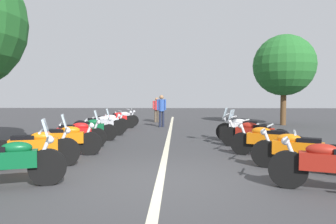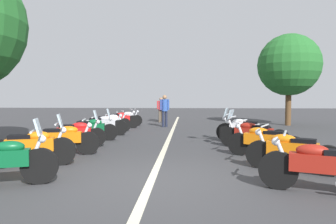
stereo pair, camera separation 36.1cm
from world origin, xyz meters
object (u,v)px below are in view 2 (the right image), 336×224
(motorcycle_left_row_2, at_px, (62,139))
(motorcycle_left_row_5, at_px, (101,125))
(motorcycle_left_row_8, at_px, (125,118))
(bystander_1, at_px, (165,108))
(motorcycle_right_row_2, at_px, (264,141))
(motorcycle_right_row_4, at_px, (243,129))
(roadside_tree_0, at_px, (289,65))
(motorcycle_left_row_4, at_px, (91,128))
(motorcycle_right_row_1, at_px, (291,151))
(motorcycle_right_row_0, at_px, (323,166))
(bystander_0, at_px, (162,108))
(motorcycle_left_row_1, at_px, (32,146))
(bystander_2, at_px, (161,108))
(motorcycle_left_row_0, at_px, (0,160))
(motorcycle_left_row_7, at_px, (119,119))
(motorcycle_left_row_6, at_px, (109,122))
(motorcycle_right_row_3, at_px, (253,134))

(motorcycle_left_row_2, distance_m, motorcycle_left_row_5, 4.28)
(motorcycle_left_row_2, height_order, motorcycle_left_row_8, motorcycle_left_row_2)
(motorcycle_left_row_8, relative_size, bystander_1, 1.12)
(motorcycle_right_row_2, height_order, motorcycle_right_row_4, motorcycle_right_row_4)
(roadside_tree_0, bearing_deg, motorcycle_right_row_2, 158.45)
(motorcycle_left_row_8, bearing_deg, motorcycle_right_row_4, -57.02)
(motorcycle_left_row_4, height_order, motorcycle_right_row_1, motorcycle_left_row_4)
(motorcycle_right_row_0, height_order, motorcycle_right_row_2, motorcycle_right_row_0)
(motorcycle_left_row_2, relative_size, motorcycle_left_row_5, 0.94)
(motorcycle_left_row_5, bearing_deg, motorcycle_left_row_4, -102.79)
(motorcycle_left_row_4, xyz_separation_m, motorcycle_left_row_5, (1.47, 0.02, 0.01))
(motorcycle_left_row_2, height_order, bystander_0, bystander_0)
(motorcycle_right_row_0, relative_size, motorcycle_right_row_1, 1.10)
(motorcycle_left_row_1, height_order, bystander_2, bystander_2)
(motorcycle_left_row_2, bearing_deg, bystander_0, 68.93)
(motorcycle_left_row_0, distance_m, motorcycle_left_row_2, 2.95)
(motorcycle_right_row_0, height_order, roadside_tree_0, roadside_tree_0)
(motorcycle_right_row_4, height_order, bystander_1, bystander_1)
(motorcycle_left_row_7, xyz_separation_m, motorcycle_right_row_4, (-4.32, -5.57, 0.00))
(motorcycle_right_row_0, height_order, bystander_0, bystander_0)
(motorcycle_left_row_6, distance_m, roadside_tree_0, 10.65)
(motorcycle_right_row_1, distance_m, bystander_1, 10.31)
(motorcycle_left_row_5, xyz_separation_m, bystander_1, (3.90, -2.38, 0.56))
(motorcycle_left_row_6, distance_m, motorcycle_right_row_3, 7.11)
(motorcycle_left_row_1, bearing_deg, motorcycle_left_row_6, 71.82)
(motorcycle_left_row_8, bearing_deg, bystander_2, 44.51)
(motorcycle_right_row_3, bearing_deg, bystander_0, -44.90)
(bystander_2, bearing_deg, motorcycle_right_row_1, 22.99)
(motorcycle_left_row_7, xyz_separation_m, bystander_1, (0.97, -2.32, 0.56))
(motorcycle_left_row_0, distance_m, bystander_0, 15.30)
(motorcycle_left_row_6, height_order, bystander_1, bystander_1)
(motorcycle_right_row_4, bearing_deg, bystander_1, -40.75)
(motorcycle_right_row_1, relative_size, roadside_tree_0, 0.35)
(bystander_1, relative_size, roadside_tree_0, 0.33)
(motorcycle_right_row_2, relative_size, motorcycle_right_row_3, 0.92)
(motorcycle_right_row_2, xyz_separation_m, motorcycle_right_row_3, (1.50, -0.02, 0.02))
(motorcycle_left_row_2, relative_size, motorcycle_right_row_3, 1.01)
(motorcycle_right_row_3, bearing_deg, motorcycle_left_row_7, -20.01)
(bystander_2, bearing_deg, bystander_0, -171.63)
(motorcycle_left_row_0, height_order, bystander_1, bystander_1)
(motorcycle_left_row_1, relative_size, roadside_tree_0, 0.38)
(motorcycle_left_row_5, xyz_separation_m, roadside_tree_0, (5.27, -9.43, 2.99))
(motorcycle_left_row_6, relative_size, bystander_2, 1.24)
(motorcycle_left_row_0, relative_size, roadside_tree_0, 0.38)
(motorcycle_left_row_4, bearing_deg, bystander_2, 67.02)
(motorcycle_left_row_2, bearing_deg, motorcycle_right_row_0, -40.82)
(motorcycle_left_row_4, height_order, motorcycle_right_row_4, motorcycle_right_row_4)
(motorcycle_left_row_1, relative_size, motorcycle_left_row_8, 1.01)
(motorcycle_left_row_5, relative_size, motorcycle_right_row_2, 1.17)
(motorcycle_left_row_2, xyz_separation_m, roadside_tree_0, (9.55, -9.30, 3.00))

